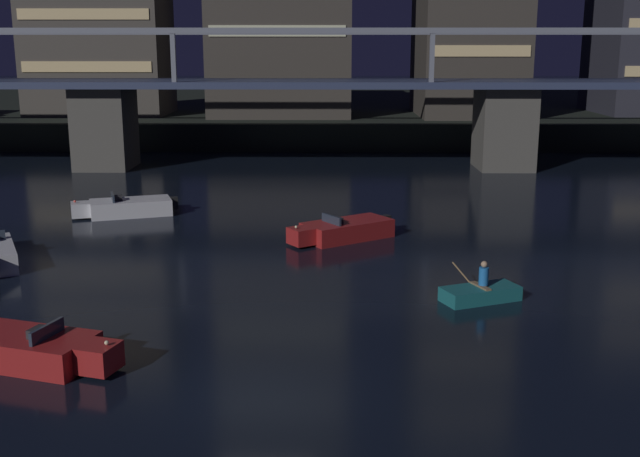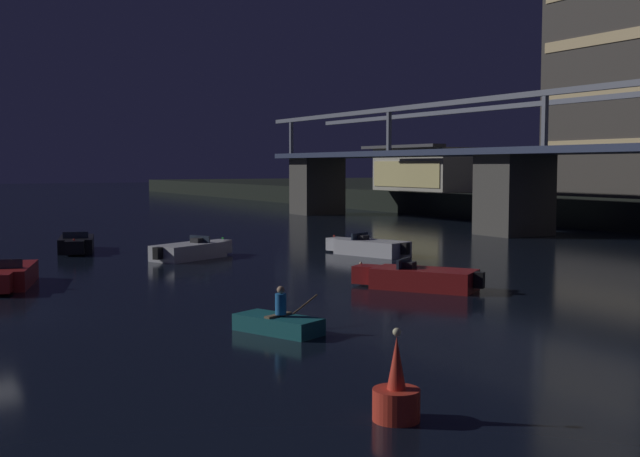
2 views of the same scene
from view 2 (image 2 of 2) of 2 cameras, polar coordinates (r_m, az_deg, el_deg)
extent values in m
cube|color=#4C4944|center=(77.90, -0.20, 3.10)|extent=(3.60, 4.40, 5.55)
cube|color=#4C4944|center=(55.82, 13.96, 2.39)|extent=(3.60, 4.40, 5.55)
cube|color=slate|center=(76.53, -2.10, 6.68)|extent=(0.30, 0.30, 3.20)
cube|color=slate|center=(62.48, 5.04, 7.14)|extent=(0.30, 0.30, 3.20)
cube|color=slate|center=(49.93, 16.05, 7.64)|extent=(0.30, 0.30, 3.20)
cube|color=#423D38|center=(72.93, 21.55, 10.72)|extent=(12.03, 8.26, 21.58)
cube|color=beige|center=(69.27, 19.23, 5.76)|extent=(11.06, 0.10, 0.90)
cube|color=beige|center=(69.51, 19.32, 9.31)|extent=(11.06, 0.10, 0.90)
cube|color=beige|center=(70.02, 19.42, 12.83)|extent=(11.06, 0.10, 0.90)
cube|color=#B2AD9E|center=(82.52, 7.93, 4.26)|extent=(12.00, 6.00, 4.40)
cube|color=#EAD88C|center=(80.68, 6.22, 3.96)|extent=(11.20, 0.10, 2.64)
cube|color=#4C4C51|center=(80.38, 5.92, 5.95)|extent=(12.40, 1.60, 0.30)
cube|color=black|center=(46.03, -17.30, -1.08)|extent=(4.25, 2.77, 0.80)
cube|color=black|center=(43.63, -17.44, -1.32)|extent=(1.13, 1.19, 0.70)
cube|color=#283342|center=(45.13, -17.37, -0.45)|extent=(0.45, 1.33, 0.36)
cube|color=#262628|center=(45.39, -17.35, -0.50)|extent=(0.53, 0.65, 0.24)
cube|color=black|center=(48.16, -17.19, -0.72)|extent=(0.44, 0.44, 0.60)
sphere|color=red|center=(43.34, -17.47, -0.79)|extent=(0.12, 0.12, 0.12)
cube|color=maroon|center=(33.66, -21.74, -3.21)|extent=(4.27, 2.89, 0.80)
cube|color=#283342|center=(32.76, -22.01, -2.40)|extent=(0.50, 1.32, 0.36)
cube|color=#262628|center=(33.01, -21.93, -2.45)|extent=(0.55, 0.65, 0.24)
cube|color=black|center=(35.76, -21.20, -2.59)|extent=(0.45, 0.45, 0.60)
cube|color=silver|center=(41.98, 3.81, -1.41)|extent=(4.28, 2.97, 0.80)
cube|color=silver|center=(43.47, 1.29, -1.13)|extent=(1.17, 1.23, 0.70)
cube|color=#283342|center=(42.45, 2.90, -0.56)|extent=(0.53, 1.31, 0.36)
cube|color=#262628|center=(42.30, 3.17, -0.66)|extent=(0.56, 0.66, 0.24)
cube|color=black|center=(40.71, 6.22, -1.47)|extent=(0.46, 0.46, 0.60)
sphere|color=red|center=(43.59, 1.04, -0.55)|extent=(0.12, 0.12, 0.12)
cube|color=maroon|center=(30.58, 7.59, -3.68)|extent=(4.25, 3.69, 0.80)
cube|color=maroon|center=(31.39, 3.41, -3.34)|extent=(1.30, 1.32, 0.70)
cube|color=#283342|center=(30.77, 6.10, -2.52)|extent=(0.84, 1.17, 0.36)
cube|color=#262628|center=(30.70, 6.54, -2.65)|extent=(0.65, 0.69, 0.24)
cube|color=black|center=(29.97, 11.52, -3.70)|extent=(0.50, 0.50, 0.60)
sphere|color=beige|center=(31.43, 2.99, -2.54)|extent=(0.12, 0.12, 0.12)
cube|color=silver|center=(40.68, -9.55, -1.66)|extent=(3.32, 4.30, 0.80)
cube|color=silver|center=(42.44, -7.31, -1.31)|extent=(1.28, 1.24, 0.70)
cube|color=#283342|center=(41.24, -8.74, -0.75)|extent=(1.26, 0.68, 0.36)
cube|color=#262628|center=(41.07, -8.98, -0.86)|extent=(0.68, 0.60, 0.24)
cube|color=black|center=(39.15, -11.73, -1.78)|extent=(0.48, 0.48, 0.60)
sphere|color=#33D84C|center=(42.59, -7.09, -0.70)|extent=(0.12, 0.12, 0.12)
cylinder|color=red|center=(15.09, 5.57, -12.64)|extent=(0.90, 0.90, 0.60)
cone|color=red|center=(14.87, 5.60, -9.70)|extent=(0.36, 0.36, 1.00)
sphere|color=#F2EAB2|center=(14.74, 5.61, -7.51)|extent=(0.16, 0.16, 0.16)
cube|color=#196066|center=(22.58, -3.06, -6.99)|extent=(2.82, 2.00, 0.48)
cube|color=#7F6647|center=(22.53, -3.07, -6.31)|extent=(0.56, 0.99, 0.06)
cylinder|color=#1E66B2|center=(22.40, -2.87, -5.52)|extent=(0.32, 0.32, 0.60)
sphere|color=tan|center=(22.34, -2.88, -4.48)|extent=(0.22, 0.22, 0.22)
cylinder|color=olive|center=(23.31, -1.37, -5.77)|extent=(0.62, 1.43, 0.59)
camera|label=1|loc=(29.14, -61.35, 9.26)|focal=43.71mm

